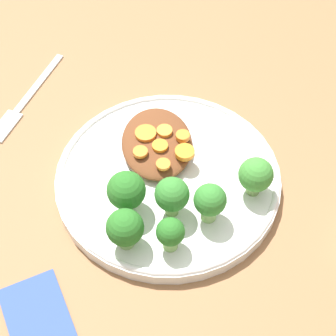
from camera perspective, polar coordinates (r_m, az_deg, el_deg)
name	(u,v)px	position (r m, az deg, el deg)	size (l,w,h in m)	color
ground_plane	(168,183)	(0.73, 0.00, -1.58)	(4.00, 4.00, 0.00)	#8C603D
plate	(168,178)	(0.72, 0.00, -1.02)	(0.29, 0.29, 0.02)	silver
stew_mound	(157,143)	(0.73, -1.14, 2.57)	(0.12, 0.09, 0.02)	brown
broccoli_floret_0	(210,201)	(0.65, 4.28, -3.40)	(0.04, 0.04, 0.06)	#7FA85B
broccoli_floret_1	(170,196)	(0.65, 0.18, -2.81)	(0.04, 0.04, 0.06)	#759E51
broccoli_floret_2	(126,191)	(0.65, -4.25, -2.33)	(0.05, 0.05, 0.06)	#7FA85B
broccoli_floret_3	(125,228)	(0.63, -4.39, -6.14)	(0.04, 0.04, 0.06)	#759E51
broccoli_floret_4	(256,175)	(0.68, 8.90, -0.76)	(0.04, 0.04, 0.06)	#759E51
broccoli_floret_5	(170,233)	(0.63, 0.25, -6.65)	(0.03, 0.03, 0.05)	#759E51
carrot_slice_0	(185,152)	(0.70, 1.71, 1.61)	(0.02, 0.02, 0.01)	orange
carrot_slice_1	(183,136)	(0.72, 1.50, 3.26)	(0.02, 0.02, 0.01)	orange
carrot_slice_2	(166,131)	(0.73, -0.17, 3.81)	(0.02, 0.02, 0.00)	orange
carrot_slice_3	(140,152)	(0.71, -2.82, 1.64)	(0.02, 0.02, 0.00)	orange
carrot_slice_4	(160,146)	(0.71, -0.82, 2.27)	(0.02, 0.02, 0.00)	orange
carrot_slice_5	(146,133)	(0.73, -2.29, 3.56)	(0.03, 0.03, 0.00)	orange
carrot_slice_6	(163,162)	(0.69, -0.51, 0.61)	(0.02, 0.02, 0.00)	orange
fork	(22,103)	(0.84, -14.59, 6.38)	(0.17, 0.10, 0.01)	silver
napkin	(38,318)	(0.65, -13.09, -14.66)	(0.12, 0.10, 0.01)	#334C8C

